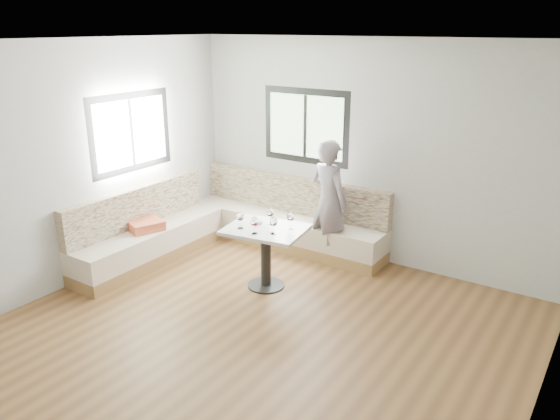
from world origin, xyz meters
name	(u,v)px	position (x,y,z in m)	size (l,w,h in m)	color
room	(245,200)	(-0.08, 0.08, 1.41)	(5.01, 5.01, 2.81)	brown
banquette	(227,228)	(-1.59, 1.63, 0.33)	(2.90, 2.80, 0.95)	olive
table	(266,243)	(-0.55, 1.05, 0.55)	(0.99, 0.82, 0.73)	black
person	(329,202)	(-0.31, 2.11, 0.80)	(0.59, 0.38, 1.61)	slate
olive_ramekin	(258,222)	(-0.70, 1.12, 0.75)	(0.10, 0.10, 0.04)	white
wine_glass_a	(240,217)	(-0.78, 0.88, 0.87)	(0.09, 0.09, 0.20)	white
wine_glass_b	(254,222)	(-0.54, 0.84, 0.87)	(0.09, 0.09, 0.20)	white
wine_glass_c	(273,222)	(-0.37, 0.95, 0.87)	(0.09, 0.09, 0.20)	white
wine_glass_d	(270,213)	(-0.57, 1.19, 0.87)	(0.09, 0.09, 0.20)	white
wine_glass_e	(291,217)	(-0.30, 1.19, 0.87)	(0.09, 0.09, 0.20)	white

